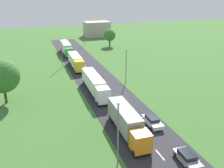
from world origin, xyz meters
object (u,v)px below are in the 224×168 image
(tree_maple, at_px, (110,35))
(distant_building, at_px, (97,29))
(truck_lead, at_px, (127,121))
(car_lead, at_px, (187,158))
(car_second, at_px, (152,121))
(truck_third, at_px, (76,61))
(lamppost_lead, at_px, (118,131))
(truck_second, at_px, (95,83))
(truck_fourth, at_px, (66,48))
(tree_oak, at_px, (2,76))
(lamppost_second, at_px, (126,65))
(lamppost_fourth, at_px, (84,35))
(lamppost_third, at_px, (62,53))

(tree_maple, distance_m, distant_building, 23.92)
(truck_lead, height_order, tree_maple, tree_maple)
(car_lead, height_order, car_second, car_second)
(truck_third, height_order, lamppost_lead, lamppost_lead)
(car_second, bearing_deg, truck_third, 98.40)
(truck_third, bearing_deg, truck_second, -89.57)
(truck_fourth, distance_m, tree_oak, 40.06)
(lamppost_second, relative_size, lamppost_fourth, 1.12)
(tree_maple, bearing_deg, truck_lead, -106.16)
(lamppost_second, height_order, lamppost_fourth, lamppost_second)
(lamppost_third, bearing_deg, truck_lead, -84.23)
(lamppost_third, distance_m, tree_maple, 31.28)
(lamppost_third, relative_size, lamppost_fourth, 1.02)
(car_lead, relative_size, distant_building, 0.38)
(tree_oak, height_order, distant_building, tree_oak)
(car_lead, relative_size, lamppost_lead, 0.51)
(car_second, xyz_separation_m, tree_maple, (12.87, 60.10, 3.42))
(truck_third, xyz_separation_m, lamppost_third, (-3.45, 1.84, 2.19))
(truck_lead, height_order, lamppost_third, lamppost_third)
(car_second, bearing_deg, lamppost_fourth, 86.50)
(lamppost_fourth, bearing_deg, tree_oak, -119.19)
(lamppost_lead, distance_m, lamppost_fourth, 72.74)
(truck_second, bearing_deg, tree_maple, 67.74)
(truck_fourth, relative_size, tree_maple, 2.03)
(car_second, height_order, lamppost_third, lamppost_third)
(truck_lead, xyz_separation_m, distant_building, (19.18, 84.95, 1.20))
(tree_oak, bearing_deg, distant_building, 61.09)
(lamppost_third, relative_size, tree_oak, 0.87)
(truck_third, bearing_deg, lamppost_fourth, 72.34)
(lamppost_lead, xyz_separation_m, lamppost_third, (-0.19, 44.58, -0.48))
(truck_second, relative_size, lamppost_second, 1.74)
(truck_second, bearing_deg, truck_lead, -89.04)
(truck_lead, relative_size, lamppost_lead, 1.41)
(truck_second, height_order, lamppost_second, lamppost_second)
(lamppost_third, height_order, tree_maple, lamppost_third)
(tree_oak, height_order, tree_maple, tree_oak)
(truck_third, xyz_separation_m, lamppost_lead, (-3.27, -42.74, 2.67))
(truck_lead, relative_size, distant_building, 1.05)
(truck_lead, xyz_separation_m, truck_second, (-0.29, 17.14, -0.05))
(car_second, bearing_deg, truck_fourth, 95.59)
(truck_third, distance_m, car_second, 36.03)
(truck_third, height_order, car_second, truck_third)
(lamppost_fourth, bearing_deg, lamppost_lead, -99.87)
(car_lead, distance_m, lamppost_fourth, 74.56)
(truck_fourth, height_order, lamppost_fourth, lamppost_fourth)
(tree_maple, bearing_deg, truck_third, -126.53)
(tree_oak, bearing_deg, truck_lead, -45.16)
(car_lead, relative_size, tree_oak, 0.50)
(tree_maple, bearing_deg, distant_building, 86.44)
(truck_third, bearing_deg, car_second, -81.60)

